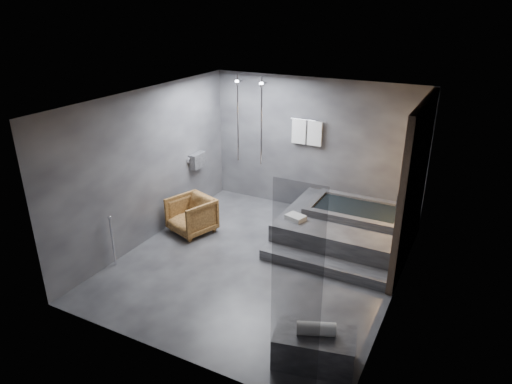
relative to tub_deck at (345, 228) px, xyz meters
The scene contains 7 objects.
room 2.02m from the tub_deck, 118.47° to the right, with size 5.00×5.04×2.82m.
tub_deck is the anchor object (origin of this frame).
tub_step 1.19m from the tub_deck, 90.00° to the right, with size 2.20×0.36×0.18m, color #2D2D2F.
concrete_bench 3.31m from the tub_deck, 79.30° to the right, with size 0.98×0.54×0.44m, color #2F2F31.
driftwood_chair 2.92m from the tub_deck, 159.32° to the right, with size 0.75×0.78×0.71m, color #4B2D12.
rolled_towel 3.33m from the tub_deck, 79.08° to the right, with size 0.17×0.17×0.47m, color silver.
deck_towel 1.00m from the tub_deck, 143.21° to the right, with size 0.33×0.24×0.09m, color silver.
Camera 1 is at (3.05, -6.06, 4.17)m, focal length 32.00 mm.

